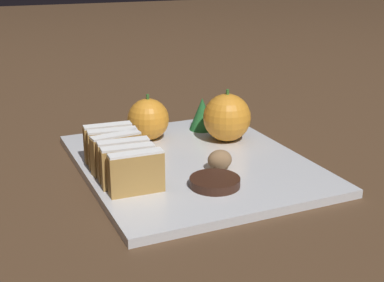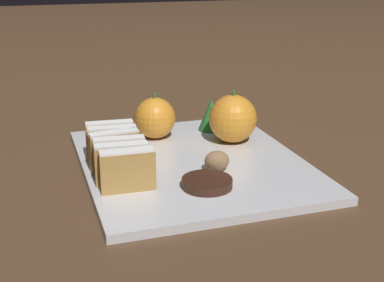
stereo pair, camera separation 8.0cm
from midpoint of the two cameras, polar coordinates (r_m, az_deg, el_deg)
The scene contains 13 objects.
ground_plane at distance 0.81m, azimuth 2.81°, elevation -2.85°, with size 6.00×6.00×0.00m, color #513823.
serving_platter at distance 0.81m, azimuth 2.82°, elevation -2.45°, with size 0.32×0.39×0.01m.
stollen_slice_front at distance 0.69m, azimuth -3.64°, elevation -3.22°, with size 0.07×0.02×0.06m.
stollen_slice_second at distance 0.72m, azimuth -4.35°, elevation -2.49°, with size 0.07×0.03×0.06m.
stollen_slice_third at distance 0.74m, azimuth -4.70°, elevation -1.77°, with size 0.07×0.02×0.06m.
stollen_slice_fourth at distance 0.76m, azimuth -5.30°, elevation -1.12°, with size 0.07×0.03×0.06m.
stollen_slice_fifth at distance 0.79m, azimuth -5.61°, elevation -0.49°, with size 0.07×0.03×0.06m.
stollen_slice_sixth at distance 0.81m, azimuth -5.97°, elevation 0.10°, with size 0.07×0.02×0.06m.
orange_near at distance 0.88m, azimuth 6.98°, elevation 2.34°, with size 0.08×0.08×0.09m.
orange_far at distance 0.90m, azimuth -1.44°, elevation 2.43°, with size 0.07×0.07×0.08m.
walnut at distance 0.77m, azimuth 5.66°, elevation -2.19°, with size 0.04×0.03×0.03m.
chocolate_cookie at distance 0.71m, azimuth 4.82°, elevation -4.54°, with size 0.07×0.07×0.01m.
evergreen_sprig at distance 0.94m, azimuth 4.49°, elevation 2.83°, with size 0.05×0.05×0.06m.
Camera 2 is at (-0.23, -0.72, 0.30)m, focal length 50.00 mm.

